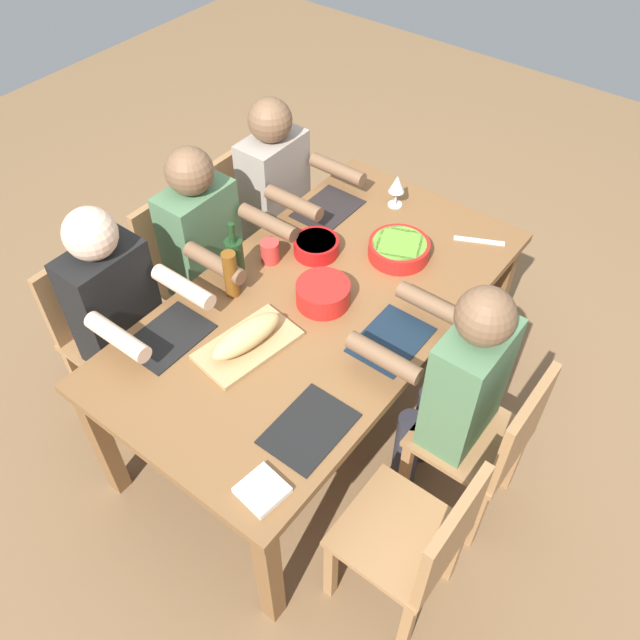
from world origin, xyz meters
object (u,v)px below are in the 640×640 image
(diner_far_center, at_px, (208,247))
(diner_far_right, at_px, (281,194))
(wine_glass, at_px, (397,185))
(serving_bowl_greens, at_px, (316,246))
(serving_bowl_salad, at_px, (399,248))
(cutting_board, at_px, (248,345))
(dining_table, at_px, (320,314))
(chair_far_center, at_px, (187,266))
(beer_bottle, at_px, (231,274))
(diner_far_left, at_px, (121,312))
(bread_loaf, at_px, (247,336))
(wine_bottle, at_px, (235,258))
(serving_bowl_fruit, at_px, (323,293))
(chair_near_left, at_px, (419,542))
(napkin_stack, at_px, (262,490))
(chair_near_center, at_px, (489,440))
(diner_near_center, at_px, (456,384))
(chair_far_right, at_px, (256,215))
(cup_far_center, at_px, (270,252))
(chair_far_left, at_px, (104,327))

(diner_far_center, bearing_deg, diner_far_right, 0.00)
(wine_glass, bearing_deg, serving_bowl_greens, 170.31)
(serving_bowl_salad, xyz_separation_m, cutting_board, (-0.81, 0.17, -0.03))
(dining_table, distance_m, chair_far_center, 0.85)
(serving_bowl_salad, bearing_deg, beer_bottle, 146.13)
(diner_far_center, xyz_separation_m, diner_far_left, (-0.52, 0.00, 0.00))
(serving_bowl_salad, relative_size, bread_loaf, 0.85)
(dining_table, relative_size, wine_bottle, 6.54)
(serving_bowl_fruit, bearing_deg, bread_loaf, 167.73)
(chair_far_center, height_order, chair_near_left, same)
(serving_bowl_greens, distance_m, napkin_stack, 1.19)
(chair_near_center, bearing_deg, dining_table, 90.00)
(chair_far_center, xyz_separation_m, diner_near_center, (-0.00, -1.49, 0.21))
(wine_glass, bearing_deg, chair_far_right, 107.36)
(cutting_board, bearing_deg, cup_far_center, 30.62)
(chair_far_left, distance_m, serving_bowl_salad, 1.38)
(diner_far_center, height_order, bread_loaf, diner_far_center)
(diner_far_right, bearing_deg, chair_far_left, 170.02)
(chair_far_right, relative_size, wine_bottle, 2.93)
(beer_bottle, xyz_separation_m, wine_glass, (0.93, -0.20, 0.01))
(wine_bottle, bearing_deg, chair_near_center, -85.30)
(bread_loaf, bearing_deg, chair_near_left, -99.60)
(serving_bowl_greens, bearing_deg, cutting_board, -167.68)
(diner_far_right, bearing_deg, cutting_board, -146.89)
(chair_near_left, xyz_separation_m, cup_far_center, (0.59, 1.17, 0.31))
(dining_table, bearing_deg, chair_near_center, -90.00)
(chair_far_right, relative_size, serving_bowl_salad, 3.14)
(diner_near_center, xyz_separation_m, cup_far_center, (0.07, 0.98, 0.09))
(wine_bottle, relative_size, beer_bottle, 1.32)
(chair_far_left, xyz_separation_m, wine_bottle, (0.42, -0.46, 0.37))
(wine_glass, distance_m, napkin_stack, 1.63)
(wine_bottle, bearing_deg, diner_far_center, 70.30)
(wine_glass, height_order, napkin_stack, wine_glass)
(dining_table, xyz_separation_m, wine_bottle, (-0.10, 0.37, 0.18))
(diner_far_center, distance_m, serving_bowl_greens, 0.51)
(diner_far_right, bearing_deg, bread_loaf, -146.89)
(serving_bowl_fruit, xyz_separation_m, beer_bottle, (-0.19, 0.33, 0.05))
(diner_far_center, xyz_separation_m, beer_bottle, (-0.18, -0.33, 0.15))
(serving_bowl_greens, bearing_deg, chair_near_center, -102.78)
(diner_far_center, height_order, serving_bowl_salad, diner_far_center)
(chair_near_center, height_order, serving_bowl_greens, chair_near_center)
(diner_far_left, xyz_separation_m, beer_bottle, (0.34, -0.33, 0.15))
(chair_near_left, relative_size, cup_far_center, 8.32)
(diner_far_right, distance_m, napkin_stack, 1.68)
(diner_far_center, distance_m, cup_far_center, 0.34)
(dining_table, height_order, chair_far_left, chair_far_left)
(serving_bowl_salad, bearing_deg, chair_near_center, -120.98)
(diner_far_center, xyz_separation_m, diner_far_right, (0.52, 0.00, 0.00))
(chair_far_left, bearing_deg, chair_near_left, -90.00)
(chair_far_center, height_order, bread_loaf, same)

